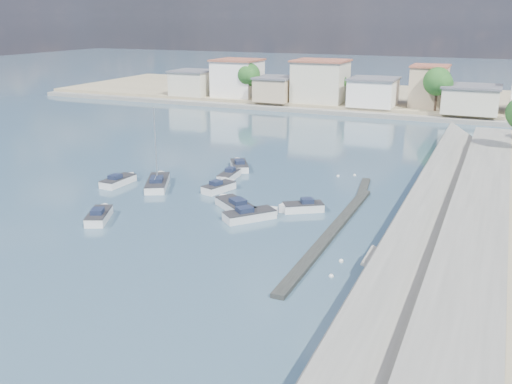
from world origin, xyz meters
TOP-DOWN VIEW (x-y plane):
  - ground at (0.00, 40.00)m, footprint 400.00×400.00m
  - seawall_walkway at (18.50, 13.00)m, footprint 5.00×90.00m
  - breakwater at (6.90, 12.69)m, footprint 2.00×31.02m
  - far_shore_land at (0.00, 92.00)m, footprint 160.00×40.00m
  - far_shore_quay at (0.00, 71.00)m, footprint 160.00×2.50m
  - far_town at (10.71, 76.92)m, footprint 113.01×12.80m
  - shore_trees at (8.34, 68.11)m, footprint 74.56×38.32m
  - motorboat_a at (-13.94, 5.04)m, footprint 3.38×4.78m
  - motorboat_b at (-7.74, 17.65)m, footprint 2.67×4.42m
  - motorboat_c at (-3.67, 12.71)m, footprint 5.38×4.77m
  - motorboat_d at (2.55, 14.73)m, footprint 4.11×3.44m
  - motorboat_e at (-19.32, 15.41)m, footprint 1.98×5.05m
  - motorboat_f at (-9.84, 27.02)m, footprint 3.94×4.86m
  - motorboat_g at (-8.86, 21.98)m, footprint 1.84×4.50m
  - motorboat_h at (-0.94, 10.83)m, footprint 4.58×4.90m
  - sailboat at (-14.95, 16.52)m, footprint 4.77×6.81m
  - mooring_buoys at (5.94, 16.43)m, footprint 15.58×27.96m

SIDE VIEW (x-z plane):
  - ground at x=0.00m, z-range 0.00..0.00m
  - mooring_buoys at x=5.94m, z-range -0.13..0.23m
  - breakwater at x=6.90m, z-range 0.00..0.35m
  - motorboat_d at x=2.55m, z-range -0.36..1.12m
  - motorboat_b at x=-7.74m, z-range -0.36..1.12m
  - motorboat_f at x=-9.84m, z-range -0.36..1.12m
  - motorboat_e at x=-19.32m, z-range -0.36..1.12m
  - motorboat_h at x=-0.94m, z-range -0.36..1.12m
  - motorboat_a at x=-13.94m, z-range -0.36..1.12m
  - motorboat_c at x=-3.67m, z-range -0.36..1.12m
  - motorboat_g at x=-8.86m, z-range -0.36..1.12m
  - far_shore_quay at x=0.00m, z-range 0.00..0.80m
  - sailboat at x=-14.95m, z-range -4.09..4.91m
  - far_shore_land at x=0.00m, z-range 0.00..1.40m
  - seawall_walkway at x=18.50m, z-range 0.00..1.80m
  - far_town at x=10.71m, z-range 0.76..9.11m
  - shore_trees at x=8.34m, z-range 2.26..10.18m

